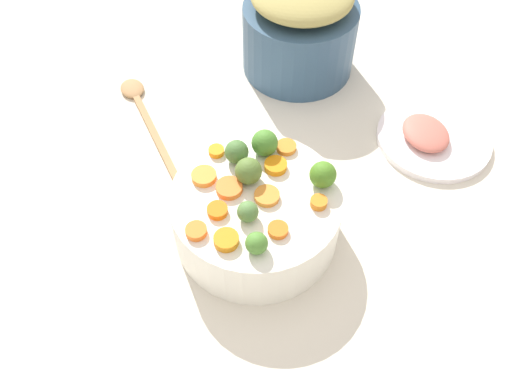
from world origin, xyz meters
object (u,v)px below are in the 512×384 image
at_px(wooden_spoon, 142,108).
at_px(ham_plate, 433,138).
at_px(serving_bowl_carrots, 256,215).
at_px(metal_pot, 299,38).

xyz_separation_m(wooden_spoon, ham_plate, (0.49, -0.21, 0.00)).
relative_size(wooden_spoon, ham_plate, 1.39).
distance_m(serving_bowl_carrots, metal_pot, 0.41).
relative_size(serving_bowl_carrots, wooden_spoon, 0.90).
bearing_deg(serving_bowl_carrots, ham_plate, 17.54).
bearing_deg(metal_pot, wooden_spoon, -171.04).
height_order(serving_bowl_carrots, wooden_spoon, serving_bowl_carrots).
bearing_deg(wooden_spoon, metal_pot, 8.96).
xyz_separation_m(metal_pot, wooden_spoon, (-0.32, -0.05, -0.06)).
distance_m(metal_pot, ham_plate, 0.32).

